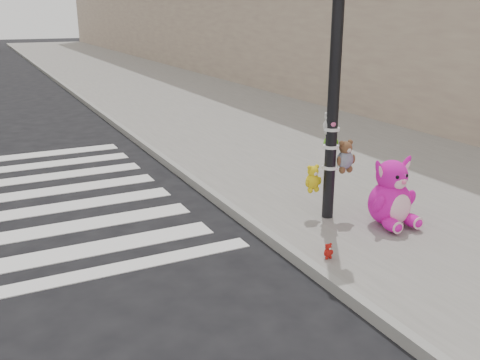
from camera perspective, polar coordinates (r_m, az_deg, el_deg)
ground at (r=5.40m, az=-2.79°, el=-16.20°), size 120.00×120.00×0.00m
sidewalk_near at (r=15.94m, az=-0.86°, el=7.04°), size 7.00×80.00×0.14m
curb_edge at (r=14.80m, az=-13.05°, el=5.76°), size 0.12×80.00×0.15m
signal_pole at (r=7.49m, az=9.98°, el=7.58°), size 0.72×0.49×4.00m
pink_bunny at (r=7.66m, az=15.86°, el=-1.80°), size 0.70×0.71×0.99m
red_teddy at (r=6.58m, az=9.39°, el=-7.48°), size 0.14×0.10×0.20m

